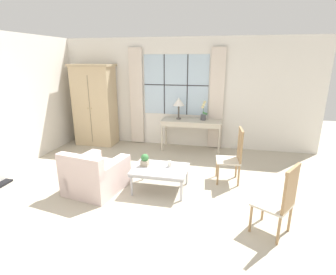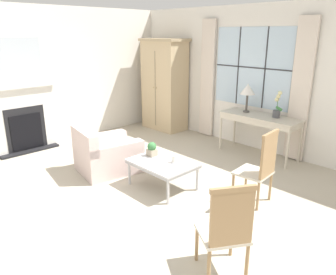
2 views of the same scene
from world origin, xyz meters
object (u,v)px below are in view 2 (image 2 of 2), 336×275
Objects in this scene: table_lamp at (248,90)px; accent_chair_wooden at (227,227)px; armchair_upholstered at (107,156)px; armoire at (164,85)px; potted_orchid at (277,108)px; coffee_table at (163,164)px; fireplace at (22,114)px; side_chair_wooden at (261,165)px; potted_plant_small at (152,149)px; pillar_candle at (174,160)px; console_table at (260,120)px.

table_lamp is 3.81m from accent_chair_wooden.
armchair_upholstered is (-1.04, -2.57, -0.95)m from table_lamp.
potted_orchid is at bearing 1.54° from armoire.
potted_orchid is 2.47m from coffee_table.
coffee_table is (1.13, 0.26, 0.11)m from armchair_upholstered.
fireplace is at bearing -103.76° from armoire.
potted_orchid is 0.45× the size of armchair_upholstered.
potted_orchid is 1.91m from side_chair_wooden.
potted_orchid is (2.91, 0.08, -0.11)m from armoire.
armoire reaches higher than potted_orchid.
armchair_upholstered is at bearing -111.99° from table_lamp.
potted_plant_small reaches higher than pillar_candle.
side_chair_wooden is (3.65, -1.64, -0.50)m from armoire.
coffee_table is at bearing 15.18° from fireplace.
potted_plant_small reaches higher than coffee_table.
potted_plant_small is at bearing -46.94° from armoire.
armoire is at bearing -178.68° from table_lamp.
table_lamp reaches higher than side_chair_wooden.
table_lamp is (2.28, 0.05, 0.15)m from armoire.
side_chair_wooden is 1.44m from coffee_table.
table_lamp is at bearing 128.97° from side_chair_wooden.
side_chair_wooden is at bearing -66.59° from potted_orchid.
accent_chair_wooden is (1.30, -3.24, -0.41)m from potted_orchid.
potted_orchid is at bearing 14.41° from console_table.
table_lamp is 2.27m from side_chair_wooden.
fireplace is 2.15m from armchair_upholstered.
coffee_table is at bearing -43.71° from armoire.
potted_orchid is 0.47× the size of side_chair_wooden.
coffee_table is (-1.28, -0.62, -0.20)m from side_chair_wooden.
potted_orchid reaches higher than accent_chair_wooden.
armchair_upholstered is 1.03× the size of side_chair_wooden.
accent_chair_wooden is (1.93, -3.21, -0.67)m from table_lamp.
potted_orchid is (0.63, 0.03, -0.26)m from table_lamp.
console_table is 2.30m from potted_plant_small.
pillar_candle is at bearing -83.87° from table_lamp.
armoire is at bearing 139.24° from pillar_candle.
coffee_table is (2.37, -2.26, -0.70)m from armoire.
fireplace is 1.04× the size of armoire.
fireplace is 3.27m from coffee_table.
table_lamp is at bearing 46.13° from fireplace.
potted_orchid reaches higher than console_table.
console_table is 2.19m from pillar_candle.
armchair_upholstered is at bearing 167.86° from accent_chair_wooden.
console_table is at bearing 76.10° from potted_plant_small.
console_table is at bearing 87.33° from pillar_candle.
armchair_upholstered is at bearing -122.65° from potted_orchid.
table_lamp is at bearing 172.00° from console_table.
armchair_upholstered is (-1.38, -2.53, -0.44)m from console_table.
accent_chair_wooden is 1.96m from pillar_candle.
coffee_table is (3.13, 0.85, -0.38)m from fireplace.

